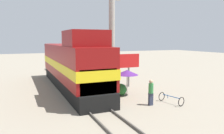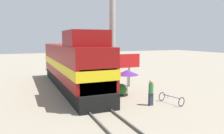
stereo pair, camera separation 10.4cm
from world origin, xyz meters
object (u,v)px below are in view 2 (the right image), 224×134
(billboard_sign, at_px, (129,62))
(vendor_umbrella, at_px, (127,72))
(utility_pole, at_px, (112,37))
(bicycle, at_px, (171,99))
(locomotive, at_px, (73,65))
(person_bystander, at_px, (151,91))

(billboard_sign, bearing_deg, vendor_umbrella, -120.30)
(utility_pole, bearing_deg, billboard_sign, -53.54)
(vendor_umbrella, relative_size, bicycle, 1.12)
(utility_pole, relative_size, vendor_umbrella, 4.55)
(locomotive, distance_m, person_bystander, 8.28)
(billboard_sign, height_order, person_bystander, billboard_sign)
(utility_pole, height_order, bicycle, utility_pole)
(billboard_sign, xyz_separation_m, bicycle, (0.11, -6.28, -2.03))
(locomotive, bearing_deg, vendor_umbrella, -49.35)
(billboard_sign, relative_size, person_bystander, 1.76)
(person_bystander, bearing_deg, bicycle, -7.36)
(person_bystander, xyz_separation_m, bicycle, (1.60, -0.21, -0.66))
(locomotive, bearing_deg, utility_pole, 4.42)
(locomotive, relative_size, billboard_sign, 4.95)
(utility_pole, distance_m, person_bystander, 8.51)
(utility_pole, relative_size, billboard_sign, 3.01)
(utility_pole, relative_size, person_bystander, 5.30)
(vendor_umbrella, xyz_separation_m, bicycle, (1.83, -3.34, -1.57))
(bicycle, bearing_deg, vendor_umbrella, -74.08)
(locomotive, distance_m, billboard_sign, 5.40)
(person_bystander, bearing_deg, vendor_umbrella, 94.15)
(utility_pole, distance_m, bicycle, 9.09)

